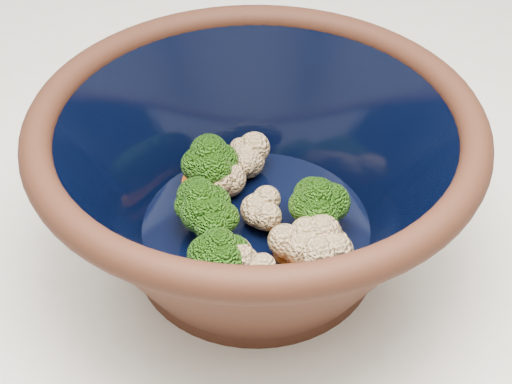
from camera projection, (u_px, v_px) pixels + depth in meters
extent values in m
cylinder|color=black|center=(256.00, 247.00, 0.60)|extent=(0.20, 0.20, 0.01)
torus|color=black|center=(256.00, 121.00, 0.51)|extent=(0.33, 0.33, 0.02)
cylinder|color=black|center=(256.00, 225.00, 0.58)|extent=(0.19, 0.19, 0.00)
cylinder|color=#608442|center=(221.00, 270.00, 0.53)|extent=(0.01, 0.01, 0.02)
ellipsoid|color=#336613|center=(220.00, 248.00, 0.51)|extent=(0.04, 0.04, 0.03)
cylinder|color=#608442|center=(316.00, 221.00, 0.57)|extent=(0.01, 0.01, 0.02)
ellipsoid|color=#336613|center=(318.00, 197.00, 0.55)|extent=(0.04, 0.04, 0.04)
cylinder|color=#608442|center=(211.00, 179.00, 0.61)|extent=(0.01, 0.01, 0.02)
ellipsoid|color=#336613|center=(209.00, 155.00, 0.59)|extent=(0.04, 0.04, 0.04)
cylinder|color=#608442|center=(214.00, 233.00, 0.56)|extent=(0.01, 0.01, 0.02)
ellipsoid|color=#336613|center=(213.00, 213.00, 0.55)|extent=(0.04, 0.04, 0.03)
cylinder|color=#608442|center=(202.00, 222.00, 0.57)|extent=(0.01, 0.01, 0.02)
ellipsoid|color=#336613|center=(200.00, 200.00, 0.55)|extent=(0.04, 0.04, 0.04)
sphere|color=beige|center=(257.00, 210.00, 0.57)|extent=(0.03, 0.03, 0.03)
sphere|color=beige|center=(251.00, 277.00, 0.52)|extent=(0.03, 0.03, 0.03)
sphere|color=beige|center=(298.00, 246.00, 0.54)|extent=(0.03, 0.03, 0.03)
sphere|color=beige|center=(202.00, 213.00, 0.57)|extent=(0.03, 0.03, 0.03)
sphere|color=beige|center=(330.00, 247.00, 0.54)|extent=(0.03, 0.03, 0.03)
sphere|color=beige|center=(232.00, 256.00, 0.53)|extent=(0.03, 0.03, 0.03)
sphere|color=beige|center=(263.00, 214.00, 0.57)|extent=(0.03, 0.03, 0.03)
sphere|color=beige|center=(247.00, 161.00, 0.62)|extent=(0.03, 0.03, 0.03)
sphere|color=beige|center=(227.00, 179.00, 0.60)|extent=(0.03, 0.03, 0.03)
sphere|color=beige|center=(312.00, 250.00, 0.53)|extent=(0.03, 0.03, 0.03)
cylinder|color=orange|center=(200.00, 208.00, 0.59)|extent=(0.03, 0.03, 0.01)
cylinder|color=orange|center=(201.00, 184.00, 0.61)|extent=(0.03, 0.03, 0.01)
cylinder|color=orange|center=(282.00, 287.00, 0.52)|extent=(0.03, 0.03, 0.01)
cylinder|color=orange|center=(291.00, 249.00, 0.55)|extent=(0.03, 0.03, 0.01)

